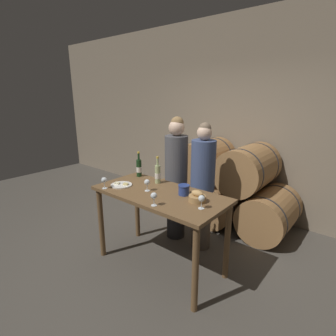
{
  "coord_description": "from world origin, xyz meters",
  "views": [
    {
      "loc": [
        1.81,
        -2.03,
        2.0
      ],
      "look_at": [
        0.0,
        0.15,
        1.19
      ],
      "focal_mm": 28.0,
      "sensor_mm": 36.0,
      "label": 1
    }
  ],
  "objects_px": {
    "wine_bottle_white": "(158,174)",
    "wine_glass_far_left": "(104,180)",
    "person_left": "(176,177)",
    "wine_glass_center": "(154,196)",
    "cheese_plate": "(121,185)",
    "wine_bottle_red": "(139,168)",
    "wine_glass_right": "(202,199)",
    "tasting_table": "(160,204)",
    "person_right": "(202,186)",
    "blue_crock": "(184,189)",
    "wine_glass_left": "(147,183)",
    "bread_basket": "(197,197)"
  },
  "relations": [
    {
      "from": "wine_bottle_red",
      "to": "person_left",
      "type": "bearing_deg",
      "value": 50.55
    },
    {
      "from": "wine_glass_left",
      "to": "wine_glass_right",
      "type": "bearing_deg",
      "value": -0.7
    },
    {
      "from": "wine_bottle_red",
      "to": "cheese_plate",
      "type": "relative_size",
      "value": 1.32
    },
    {
      "from": "person_left",
      "to": "wine_glass_far_left",
      "type": "relative_size",
      "value": 12.61
    },
    {
      "from": "cheese_plate",
      "to": "wine_glass_center",
      "type": "distance_m",
      "value": 0.72
    },
    {
      "from": "tasting_table",
      "to": "wine_glass_right",
      "type": "height_order",
      "value": "wine_glass_right"
    },
    {
      "from": "wine_bottle_white",
      "to": "wine_glass_right",
      "type": "bearing_deg",
      "value": -19.46
    },
    {
      "from": "tasting_table",
      "to": "cheese_plate",
      "type": "xyz_separation_m",
      "value": [
        -0.5,
        -0.12,
        0.14
      ]
    },
    {
      "from": "tasting_table",
      "to": "person_left",
      "type": "height_order",
      "value": "person_left"
    },
    {
      "from": "person_left",
      "to": "wine_bottle_white",
      "type": "height_order",
      "value": "person_left"
    },
    {
      "from": "wine_glass_center",
      "to": "wine_bottle_white",
      "type": "bearing_deg",
      "value": 128.72
    },
    {
      "from": "blue_crock",
      "to": "wine_glass_center",
      "type": "height_order",
      "value": "wine_glass_center"
    },
    {
      "from": "person_left",
      "to": "wine_glass_center",
      "type": "relative_size",
      "value": 12.61
    },
    {
      "from": "wine_bottle_red",
      "to": "wine_glass_center",
      "type": "xyz_separation_m",
      "value": [
        0.79,
        -0.57,
        -0.02
      ]
    },
    {
      "from": "wine_bottle_white",
      "to": "wine_glass_far_left",
      "type": "relative_size",
      "value": 2.46
    },
    {
      "from": "cheese_plate",
      "to": "wine_glass_right",
      "type": "height_order",
      "value": "wine_glass_right"
    },
    {
      "from": "cheese_plate",
      "to": "wine_glass_center",
      "type": "relative_size",
      "value": 1.86
    },
    {
      "from": "wine_bottle_red",
      "to": "wine_glass_right",
      "type": "xyz_separation_m",
      "value": [
        1.19,
        -0.33,
        -0.02
      ]
    },
    {
      "from": "wine_bottle_white",
      "to": "wine_glass_far_left",
      "type": "height_order",
      "value": "wine_bottle_white"
    },
    {
      "from": "tasting_table",
      "to": "wine_glass_center",
      "type": "distance_m",
      "value": 0.42
    },
    {
      "from": "person_left",
      "to": "wine_bottle_white",
      "type": "distance_m",
      "value": 0.46
    },
    {
      "from": "wine_glass_left",
      "to": "person_right",
      "type": "bearing_deg",
      "value": 68.32
    },
    {
      "from": "person_right",
      "to": "cheese_plate",
      "type": "height_order",
      "value": "person_right"
    },
    {
      "from": "cheese_plate",
      "to": "wine_glass_far_left",
      "type": "bearing_deg",
      "value": -110.82
    },
    {
      "from": "person_left",
      "to": "wine_glass_left",
      "type": "distance_m",
      "value": 0.74
    },
    {
      "from": "person_left",
      "to": "wine_glass_left",
      "type": "relative_size",
      "value": 12.61
    },
    {
      "from": "wine_glass_far_left",
      "to": "wine_bottle_red",
      "type": "bearing_deg",
      "value": 92.6
    },
    {
      "from": "person_left",
      "to": "wine_glass_center",
      "type": "xyz_separation_m",
      "value": [
        0.47,
        -0.96,
        0.14
      ]
    },
    {
      "from": "tasting_table",
      "to": "cheese_plate",
      "type": "relative_size",
      "value": 6.03
    },
    {
      "from": "tasting_table",
      "to": "person_left",
      "type": "xyz_separation_m",
      "value": [
        -0.28,
        0.66,
        0.09
      ]
    },
    {
      "from": "wine_bottle_red",
      "to": "wine_glass_left",
      "type": "bearing_deg",
      "value": -35.06
    },
    {
      "from": "wine_glass_right",
      "to": "bread_basket",
      "type": "bearing_deg",
      "value": 137.24
    },
    {
      "from": "bread_basket",
      "to": "wine_glass_right",
      "type": "bearing_deg",
      "value": -42.76
    },
    {
      "from": "wine_glass_far_left",
      "to": "wine_glass_right",
      "type": "distance_m",
      "value": 1.19
    },
    {
      "from": "person_right",
      "to": "wine_glass_far_left",
      "type": "xyz_separation_m",
      "value": [
        -0.72,
        -0.97,
        0.18
      ]
    },
    {
      "from": "tasting_table",
      "to": "blue_crock",
      "type": "bearing_deg",
      "value": 25.27
    },
    {
      "from": "person_left",
      "to": "tasting_table",
      "type": "bearing_deg",
      "value": -66.93
    },
    {
      "from": "wine_bottle_red",
      "to": "blue_crock",
      "type": "distance_m",
      "value": 0.86
    },
    {
      "from": "blue_crock",
      "to": "wine_glass_left",
      "type": "bearing_deg",
      "value": -156.31
    },
    {
      "from": "person_left",
      "to": "wine_glass_far_left",
      "type": "height_order",
      "value": "person_left"
    },
    {
      "from": "blue_crock",
      "to": "tasting_table",
      "type": "bearing_deg",
      "value": -154.73
    },
    {
      "from": "wine_glass_center",
      "to": "person_right",
      "type": "bearing_deg",
      "value": 92.86
    },
    {
      "from": "tasting_table",
      "to": "wine_bottle_red",
      "type": "relative_size",
      "value": 4.55
    },
    {
      "from": "person_right",
      "to": "cheese_plate",
      "type": "xyz_separation_m",
      "value": [
        -0.64,
        -0.78,
        0.09
      ]
    },
    {
      "from": "bread_basket",
      "to": "wine_glass_far_left",
      "type": "bearing_deg",
      "value": -160.6
    },
    {
      "from": "wine_glass_left",
      "to": "wine_glass_right",
      "type": "height_order",
      "value": "same"
    },
    {
      "from": "bread_basket",
      "to": "cheese_plate",
      "type": "relative_size",
      "value": 0.69
    },
    {
      "from": "cheese_plate",
      "to": "wine_glass_right",
      "type": "xyz_separation_m",
      "value": [
        1.09,
        0.06,
        0.09
      ]
    },
    {
      "from": "wine_bottle_white",
      "to": "wine_glass_left",
      "type": "xyz_separation_m",
      "value": [
        0.09,
        -0.28,
        -0.02
      ]
    },
    {
      "from": "tasting_table",
      "to": "blue_crock",
      "type": "height_order",
      "value": "blue_crock"
    }
  ]
}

